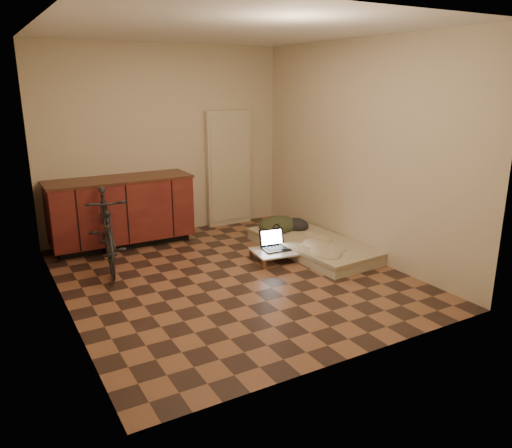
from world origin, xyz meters
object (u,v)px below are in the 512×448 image
lap_desk (282,251)px  laptop (274,245)px  bicycle (106,226)px  futon (313,245)px

lap_desk → laptop: size_ratio=2.20×
bicycle → futon: bearing=-7.9°
bicycle → laptop: bearing=-11.7°
futon → laptop: laptop is taller
laptop → futon: bearing=3.2°
bicycle → laptop: bicycle is taller
futon → lap_desk: bearing=-177.5°
lap_desk → laptop: bearing=130.1°
bicycle → lap_desk: bearing=-13.5°
futon → lap_desk: (-0.50, -0.05, 0.03)m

